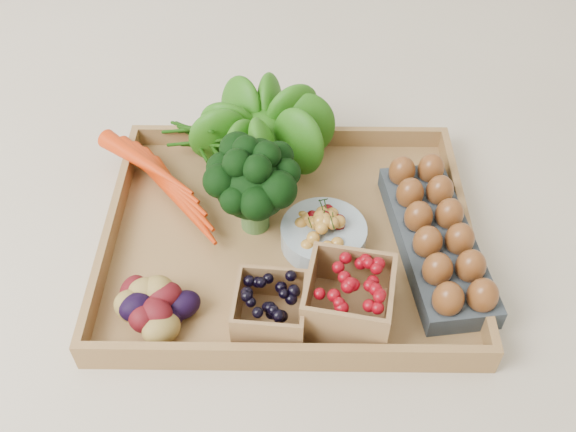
{
  "coord_description": "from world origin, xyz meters",
  "views": [
    {
      "loc": [
        0.01,
        -0.66,
        0.76
      ],
      "look_at": [
        0.0,
        0.0,
        0.06
      ],
      "focal_mm": 40.0,
      "sensor_mm": 36.0,
      "label": 1
    }
  ],
  "objects_px": {
    "cherry_bowl": "(323,235)",
    "egg_carton": "(435,242)",
    "broccoli": "(254,199)",
    "tray": "(288,239)"
  },
  "relations": [
    {
      "from": "cherry_bowl",
      "to": "broccoli",
      "type": "bearing_deg",
      "value": 160.98
    },
    {
      "from": "cherry_bowl",
      "to": "egg_carton",
      "type": "height_order",
      "value": "same"
    },
    {
      "from": "egg_carton",
      "to": "broccoli",
      "type": "bearing_deg",
      "value": 162.42
    },
    {
      "from": "cherry_bowl",
      "to": "tray",
      "type": "bearing_deg",
      "value": 166.17
    },
    {
      "from": "tray",
      "to": "cherry_bowl",
      "type": "height_order",
      "value": "cherry_bowl"
    },
    {
      "from": "tray",
      "to": "egg_carton",
      "type": "height_order",
      "value": "egg_carton"
    },
    {
      "from": "egg_carton",
      "to": "cherry_bowl",
      "type": "bearing_deg",
      "value": 168.48
    },
    {
      "from": "cherry_bowl",
      "to": "egg_carton",
      "type": "relative_size",
      "value": 0.43
    },
    {
      "from": "broccoli",
      "to": "cherry_bowl",
      "type": "relative_size",
      "value": 1.13
    },
    {
      "from": "broccoli",
      "to": "cherry_bowl",
      "type": "xyz_separation_m",
      "value": [
        0.11,
        -0.04,
        -0.04
      ]
    }
  ]
}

